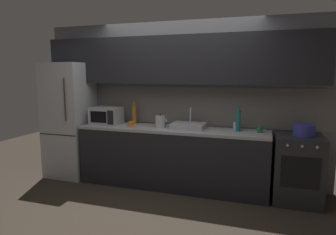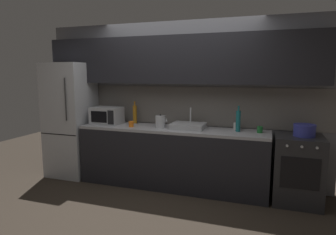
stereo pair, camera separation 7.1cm
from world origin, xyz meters
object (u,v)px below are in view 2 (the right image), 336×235
(mug_green, at_px, (260,130))
(cooking_pot, at_px, (304,130))
(mug_white, at_px, (236,126))
(microwave, at_px, (107,115))
(wine_bottle_teal, at_px, (238,121))
(wine_bottle_amber, at_px, (135,114))
(mug_orange, at_px, (131,124))
(kettle, at_px, (160,122))
(oven_range, at_px, (298,169))
(refrigerator, at_px, (71,120))

(mug_green, xyz_separation_m, cooking_pot, (0.55, -0.04, 0.03))
(mug_white, relative_size, mug_green, 1.08)
(microwave, bearing_deg, mug_white, 4.93)
(microwave, height_order, mug_green, microwave)
(wine_bottle_teal, relative_size, mug_white, 3.68)
(wine_bottle_amber, relative_size, mug_orange, 4.07)
(kettle, relative_size, wine_bottle_amber, 0.57)
(oven_range, relative_size, kettle, 4.42)
(microwave, height_order, kettle, microwave)
(kettle, bearing_deg, mug_white, 11.55)
(wine_bottle_amber, height_order, mug_white, wine_bottle_amber)
(oven_range, height_order, mug_white, mug_white)
(mug_orange, bearing_deg, mug_white, 11.56)
(refrigerator, relative_size, cooking_pot, 6.87)
(kettle, height_order, mug_white, kettle)
(mug_white, bearing_deg, kettle, -168.45)
(refrigerator, bearing_deg, mug_white, 4.08)
(oven_range, height_order, mug_orange, mug_orange)
(mug_white, bearing_deg, wine_bottle_teal, -74.68)
(kettle, distance_m, mug_green, 1.42)
(oven_range, xyz_separation_m, kettle, (-1.91, -0.03, 0.54))
(mug_orange, distance_m, cooking_pot, 2.41)
(kettle, height_order, mug_green, kettle)
(refrigerator, height_order, kettle, refrigerator)
(refrigerator, bearing_deg, kettle, -1.03)
(refrigerator, distance_m, kettle, 1.62)
(cooking_pot, bearing_deg, kettle, -179.15)
(refrigerator, xyz_separation_m, mug_white, (2.70, 0.19, 0.01))
(microwave, distance_m, mug_white, 2.03)
(microwave, relative_size, mug_white, 4.70)
(wine_bottle_amber, bearing_deg, wine_bottle_teal, -5.50)
(microwave, distance_m, kettle, 0.94)
(wine_bottle_teal, xyz_separation_m, mug_green, (0.29, -0.01, -0.11))
(wine_bottle_amber, xyz_separation_m, mug_orange, (0.09, -0.33, -0.11))
(oven_range, relative_size, wine_bottle_teal, 2.50)
(wine_bottle_amber, bearing_deg, refrigerator, -169.02)
(mug_green, bearing_deg, refrigerator, -179.20)
(kettle, height_order, mug_orange, kettle)
(microwave, distance_m, wine_bottle_amber, 0.45)
(refrigerator, xyz_separation_m, kettle, (1.61, -0.03, 0.05))
(wine_bottle_amber, bearing_deg, mug_green, -4.93)
(oven_range, bearing_deg, mug_green, 175.00)
(cooking_pot, bearing_deg, refrigerator, -180.00)
(mug_green, height_order, cooking_pot, cooking_pot)
(microwave, relative_size, kettle, 2.26)
(mug_green, bearing_deg, microwave, -179.42)
(refrigerator, bearing_deg, microwave, 1.55)
(refrigerator, relative_size, mug_green, 20.76)
(kettle, bearing_deg, oven_range, 0.83)
(oven_range, distance_m, cooking_pot, 0.53)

